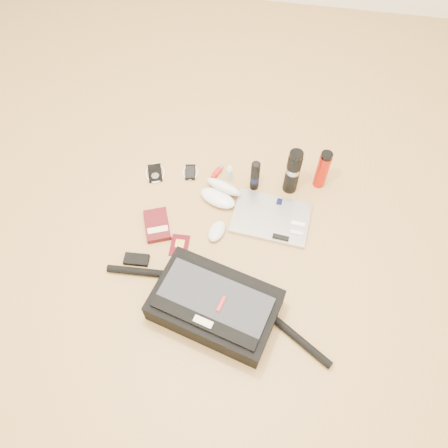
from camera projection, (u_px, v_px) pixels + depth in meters
The scene contains 14 objects.
ground at pixel (227, 252), 2.02m from camera, with size 4.00×4.00×0.00m, color tan.
messenger_bag at pixel (214, 305), 1.82m from camera, with size 1.02×0.43×0.14m.
laptop at pixel (271, 218), 2.10m from camera, with size 0.38×0.28×0.04m.
book at pixel (157, 225), 2.08m from camera, with size 0.17×0.20×0.03m.
passport at pixel (180, 245), 2.03m from camera, with size 0.09×0.12×0.01m.
mouse at pixel (217, 231), 2.05m from camera, with size 0.10×0.13×0.04m.
sunglasses_case at pixel (221, 193), 2.15m from camera, with size 0.23×0.21×0.11m.
ipod at pixel (155, 173), 2.25m from camera, with size 0.13×0.13×0.01m.
phone at pixel (190, 172), 2.26m from camera, with size 0.09×0.11×0.01m.
inhaler at pixel (218, 172), 2.25m from camera, with size 0.05×0.09×0.02m.
spray_bottle at pixel (230, 174), 2.20m from camera, with size 0.04×0.04×0.11m.
aerosol_can at pixel (255, 176), 2.13m from camera, with size 0.05×0.05×0.19m.
thermos_black at pixel (293, 172), 2.09m from camera, with size 0.08×0.08×0.27m.
thermos_red at pixel (323, 170), 2.13m from camera, with size 0.07×0.07×0.23m.
Camera 1 is at (0.14, -0.93, 1.79)m, focal length 35.00 mm.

